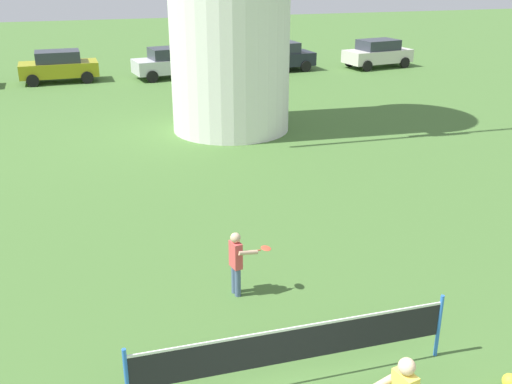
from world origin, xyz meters
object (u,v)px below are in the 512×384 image
player_far (237,260)px  parked_car_cream (378,53)px  tennis_net (294,345)px  parked_car_black (277,56)px  parked_car_mustard (59,66)px  parked_car_silver (172,62)px  stray_ball (510,381)px

player_far → parked_car_cream: 25.82m
tennis_net → parked_car_black: parked_car_black is taller
tennis_net → parked_car_mustard: size_ratio=1.26×
parked_car_mustard → parked_car_silver: 5.70m
stray_ball → parked_car_cream: parked_car_cream is taller
tennis_net → parked_car_black: size_ratio=1.16×
parked_car_mustard → parked_car_cream: bearing=-1.9°
stray_ball → parked_car_mustard: bearing=104.5°
parked_car_silver → parked_car_mustard: bearing=175.8°
tennis_net → parked_car_cream: bearing=60.6°
parked_car_mustard → parked_car_silver: size_ratio=0.92×
player_far → parked_car_silver: bearing=84.4°
parked_car_silver → player_far: bearing=-95.6°
stray_ball → parked_car_silver: parked_car_silver is taller
player_far → parked_car_cream: (13.92, 21.75, 0.09)m
stray_ball → parked_car_silver: size_ratio=0.06×
tennis_net → stray_ball: (3.03, -0.99, -0.57)m
player_far → parked_car_silver: (2.16, 21.91, 0.09)m
tennis_net → parked_car_black: bearing=72.5°
player_far → parked_car_silver: 22.02m
parked_car_mustard → parked_car_silver: (5.69, -0.42, 0.00)m
parked_car_mustard → parked_car_cream: size_ratio=0.95×
stray_ball → parked_car_silver: bearing=92.3°
tennis_net → parked_car_mustard: 25.28m
stray_ball → parked_car_cream: 27.60m
parked_car_mustard → parked_car_black: same height
parked_car_cream → player_far: bearing=-122.6°
tennis_net → player_far: player_far is taller
parked_car_black → stray_ball: bearing=-100.5°
player_far → parked_car_black: (8.01, 22.23, 0.09)m
stray_ball → player_far: bearing=131.0°
tennis_net → parked_car_cream: size_ratio=1.20×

